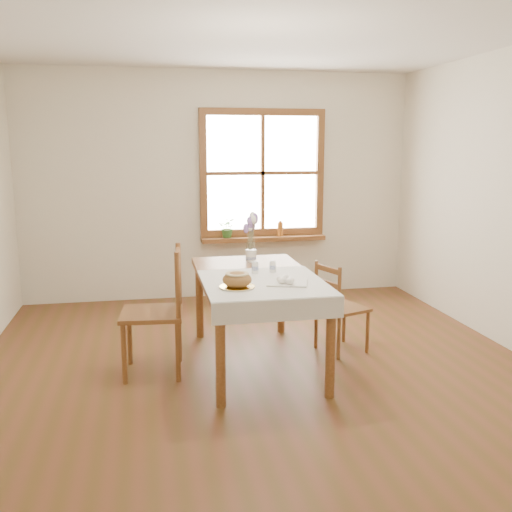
{
  "coord_description": "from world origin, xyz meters",
  "views": [
    {
      "loc": [
        -0.86,
        -4.08,
        1.77
      ],
      "look_at": [
        0.0,
        0.3,
        0.9
      ],
      "focal_mm": 40.0,
      "sensor_mm": 36.0,
      "label": 1
    }
  ],
  "objects_px": {
    "flower_vase": "(251,256)",
    "dining_table": "(256,285)",
    "chair_left": "(152,311)",
    "bread_plate": "(237,287)",
    "chair_right": "(342,307)"
  },
  "relations": [
    {
      "from": "chair_left",
      "to": "flower_vase",
      "type": "xyz_separation_m",
      "value": [
        0.88,
        0.52,
        0.3
      ]
    },
    {
      "from": "bread_plate",
      "to": "flower_vase",
      "type": "bearing_deg",
      "value": 73.54
    },
    {
      "from": "chair_left",
      "to": "chair_right",
      "type": "bearing_deg",
      "value": 101.08
    },
    {
      "from": "dining_table",
      "to": "bread_plate",
      "type": "relative_size",
      "value": 6.49
    },
    {
      "from": "chair_left",
      "to": "bread_plate",
      "type": "relative_size",
      "value": 4.07
    },
    {
      "from": "chair_right",
      "to": "bread_plate",
      "type": "xyz_separation_m",
      "value": [
        -1.01,
        -0.59,
        0.37
      ]
    },
    {
      "from": "bread_plate",
      "to": "flower_vase",
      "type": "xyz_separation_m",
      "value": [
        0.27,
        0.93,
        0.04
      ]
    },
    {
      "from": "chair_left",
      "to": "flower_vase",
      "type": "relative_size",
      "value": 9.57
    },
    {
      "from": "flower_vase",
      "to": "dining_table",
      "type": "bearing_deg",
      "value": -95.73
    },
    {
      "from": "chair_right",
      "to": "bread_plate",
      "type": "bearing_deg",
      "value": 100.5
    },
    {
      "from": "chair_left",
      "to": "flower_vase",
      "type": "bearing_deg",
      "value": 125.08
    },
    {
      "from": "chair_left",
      "to": "dining_table",
      "type": "bearing_deg",
      "value": 97.38
    },
    {
      "from": "dining_table",
      "to": "chair_left",
      "type": "xyz_separation_m",
      "value": [
        -0.83,
        -0.04,
        -0.16
      ]
    },
    {
      "from": "dining_table",
      "to": "bread_plate",
      "type": "bearing_deg",
      "value": -116.76
    },
    {
      "from": "chair_right",
      "to": "flower_vase",
      "type": "relative_size",
      "value": 7.55
    }
  ]
}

